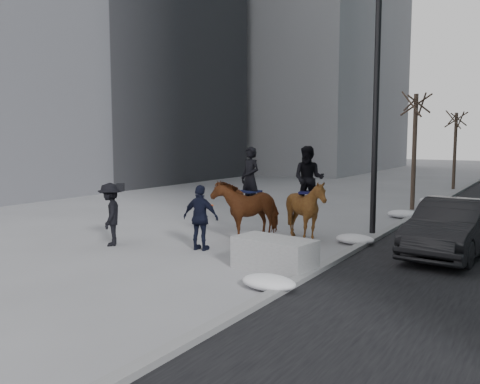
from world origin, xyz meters
The scene contains 13 objects.
ground centered at (0.00, 0.00, 0.00)m, with size 120.00×120.00×0.00m, color gray.
curb centered at (3.00, 10.00, 0.06)m, with size 0.25×90.00×0.12m, color gray.
building_left centered at (-19.00, 10.00, 10.00)m, with size 12.00×26.00×20.00m, color #595960.
planter centered at (2.09, -0.67, 0.37)m, with size 1.85×0.92×0.74m, color #98989A.
car_near centered at (5.25, 3.04, 0.72)m, with size 1.52×4.37×1.44m, color black.
tree_near centered at (2.40, 10.98, 2.65)m, with size 1.20×1.20×5.31m, color #34271E, non-canonical shape.
tree_far centered at (2.40, 20.82, 2.44)m, with size 1.20×1.20×4.89m, color #3C2C23, non-canonical shape.
mounted_left centered at (-0.30, 2.13, 1.02)m, with size 1.54×2.30×2.73m.
mounted_right centered at (1.36, 2.66, 1.11)m, with size 1.78×1.92×2.76m.
feeder centered at (-0.55, 0.11, 0.88)m, with size 1.08×0.93×1.75m.
camera_crew centered at (-3.04, -0.74, 0.89)m, with size 1.22×1.29×1.75m.
lamppost centered at (2.60, 4.80, 4.99)m, with size 0.25×1.90×9.09m.
snow_piles centered at (2.70, 5.58, 0.15)m, with size 1.21×16.13×0.31m.
Camera 1 is at (7.42, -10.69, 3.03)m, focal length 38.00 mm.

